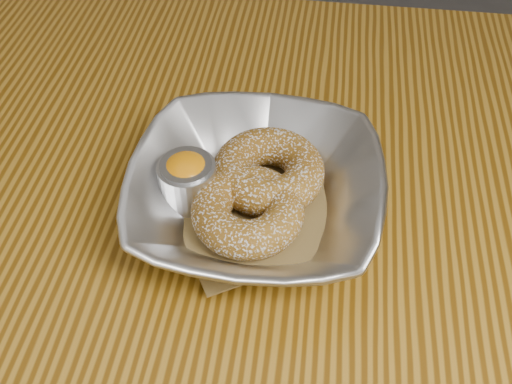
# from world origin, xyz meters

# --- Properties ---
(table) EXTENTS (1.20, 0.80, 0.75)m
(table) POSITION_xyz_m (0.00, 0.00, 0.65)
(table) COLOR brown
(table) RESTS_ON ground_plane
(serving_bowl) EXTENTS (0.22, 0.22, 0.05)m
(serving_bowl) POSITION_xyz_m (0.11, 0.01, 0.78)
(serving_bowl) COLOR silver
(serving_bowl) RESTS_ON table
(parchment) EXTENTS (0.20, 0.20, 0.00)m
(parchment) POSITION_xyz_m (0.11, 0.01, 0.76)
(parchment) COLOR brown
(parchment) RESTS_ON table
(donut_back) EXTENTS (0.12, 0.12, 0.04)m
(donut_back) POSITION_xyz_m (0.11, 0.04, 0.78)
(donut_back) COLOR brown
(donut_back) RESTS_ON parchment
(donut_front) EXTENTS (0.12, 0.12, 0.03)m
(donut_front) POSITION_xyz_m (0.10, -0.01, 0.78)
(donut_front) COLOR brown
(donut_front) RESTS_ON parchment
(ramekin) EXTENTS (0.05, 0.05, 0.05)m
(ramekin) POSITION_xyz_m (0.05, 0.02, 0.78)
(ramekin) COLOR silver
(ramekin) RESTS_ON table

